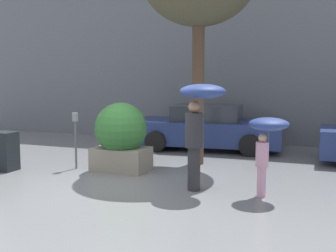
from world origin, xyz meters
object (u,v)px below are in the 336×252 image
person_adult (199,112)px  parking_meter (75,129)px  planter_box (121,136)px  person_child (267,134)px  parked_car_near (207,128)px  newspaper_box (5,151)px

person_adult → parking_meter: size_ratio=1.53×
planter_box → person_adult: 2.51m
planter_box → parking_meter: planter_box is taller
person_child → parked_car_near: person_child is taller
planter_box → parking_meter: 1.12m
planter_box → parked_car_near: 3.75m
person_child → planter_box: bearing=170.3°
person_adult → person_child: size_ratio=1.41×
person_child → newspaper_box: bearing=-173.8°
person_adult → parking_meter: bearing=162.2°
planter_box → person_adult: bearing=-25.1°
parked_car_near → newspaper_box: 5.78m
planter_box → newspaper_box: planter_box is taller
planter_box → newspaper_box: 2.72m
parking_meter → newspaper_box: 1.69m
person_adult → person_child: (1.26, 0.01, -0.36)m
person_child → newspaper_box: person_child is taller
person_adult → parked_car_near: (-1.14, 4.62, -0.88)m
person_child → parking_meter: 4.59m
person_adult → parked_car_near: size_ratio=0.45×
planter_box → parked_car_near: bearing=73.9°
newspaper_box → planter_box: bearing=21.0°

